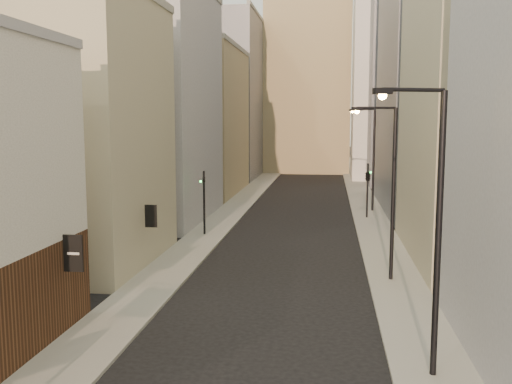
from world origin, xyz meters
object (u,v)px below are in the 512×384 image
streetlamp_far (371,153)px  streetlamp_mid (389,183)px  clock_tower (308,67)px  white_tower (382,51)px  traffic_light_left (204,188)px  traffic_light_right (368,175)px  streetlamp_near (432,218)px

streetlamp_far → streetlamp_mid: bearing=-74.6°
clock_tower → streetlamp_mid: size_ratio=4.70×
white_tower → traffic_light_left: white_tower is taller
clock_tower → streetlamp_mid: (6.98, -67.89, -12.18)m
clock_tower → streetlamp_mid: 69.32m
traffic_light_left → traffic_light_right: same height
streetlamp_far → streetlamp_near: bearing=-73.7°
clock_tower → streetlamp_far: bearing=-80.0°
streetlamp_mid → streetlamp_far: streetlamp_far is taller
traffic_light_right → white_tower: bearing=-107.1°
streetlamp_near → streetlamp_far: (0.54, 36.02, -0.02)m
streetlamp_near → streetlamp_mid: bearing=69.7°
clock_tower → white_tower: (11.00, -14.00, 0.97)m
traffic_light_left → clock_tower: bearing=-94.5°
streetlamp_mid → streetlamp_near: bearing=-101.9°
streetlamp_mid → white_tower: bearing=72.8°
white_tower → streetlamp_near: size_ratio=4.19×
streetlamp_far → clock_tower: bearing=117.2°
streetlamp_mid → streetlamp_far: (0.74, 24.12, 0.18)m
white_tower → streetlamp_near: white_tower is taller
streetlamp_near → traffic_light_left: (-12.83, 22.80, -1.99)m
streetlamp_mid → traffic_light_right: bearing=76.5°
clock_tower → streetlamp_mid: bearing=-84.1°
streetlamp_mid → clock_tower: bearing=83.0°
streetlamp_far → traffic_light_left: streetlamp_far is taller
streetlamp_near → traffic_light_left: 26.23m
white_tower → streetlamp_mid: 55.61m
clock_tower → streetlamp_far: clock_tower is taller
clock_tower → streetlamp_near: (7.18, -79.79, -11.98)m
streetlamp_near → traffic_light_right: streetlamp_near is taller
white_tower → streetlamp_near: bearing=-93.3°
streetlamp_far → traffic_light_left: (-13.37, -13.22, -1.97)m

